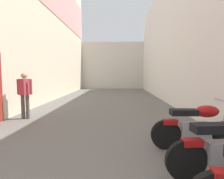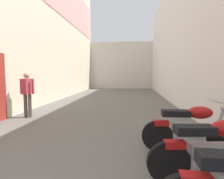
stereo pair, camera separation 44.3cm
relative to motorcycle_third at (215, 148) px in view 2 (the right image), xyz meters
name	(u,v)px [view 2 (the right image)]	position (x,y,z in m)	size (l,w,h in m)	color
ground_plane	(105,111)	(-2.22, 4.72, -0.50)	(35.42, 35.42, 0.00)	#66635E
building_left	(45,15)	(-5.58, 6.68, 4.02)	(0.45, 19.42, 8.97)	beige
building_right	(180,34)	(1.14, 6.72, 2.93)	(0.45, 19.42, 6.86)	silver
building_far_end	(122,66)	(-2.22, 17.43, 1.89)	(9.33, 2.00, 4.77)	beige
motorcycle_third	(215,148)	(0.00, 0.00, 0.00)	(1.85, 0.58, 1.04)	black
motorcycle_fourth	(190,127)	(0.00, 1.06, 0.00)	(1.85, 0.58, 1.04)	black
pedestrian_further_down	(27,91)	(-4.76, 3.46, 0.42)	(0.52, 0.37, 1.57)	#564C47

